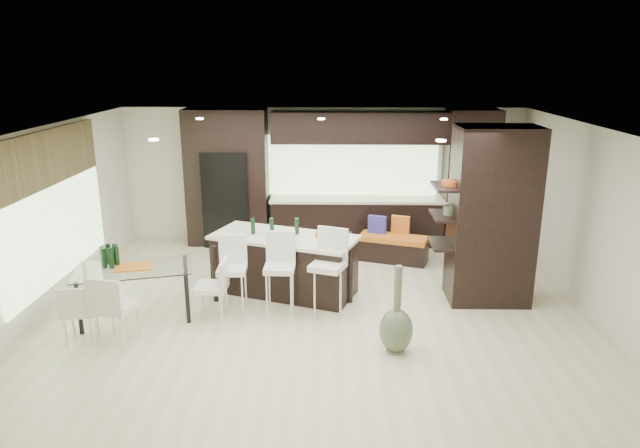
{
  "coord_description": "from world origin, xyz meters",
  "views": [
    {
      "loc": [
        0.19,
        -7.92,
        3.64
      ],
      "look_at": [
        0.0,
        0.6,
        1.15
      ],
      "focal_mm": 32.0,
      "sensor_mm": 36.0,
      "label": 1
    }
  ],
  "objects_px": {
    "stool_left": "(233,283)",
    "chair_far": "(80,314)",
    "floor_vase": "(397,309)",
    "stool_right": "(328,281)",
    "dining_table": "(136,292)",
    "chair_end": "(212,291)",
    "chair_near": "(116,311)",
    "kitchen_island": "(284,264)",
    "stool_mid": "(280,282)",
    "bench": "(393,248)"
  },
  "relations": [
    {
      "from": "floor_vase",
      "to": "dining_table",
      "type": "distance_m",
      "value": 3.78
    },
    {
      "from": "stool_mid",
      "to": "stool_right",
      "type": "bearing_deg",
      "value": 0.07
    },
    {
      "from": "dining_table",
      "to": "chair_near",
      "type": "bearing_deg",
      "value": -105.06
    },
    {
      "from": "dining_table",
      "to": "stool_left",
      "type": "bearing_deg",
      "value": -7.34
    },
    {
      "from": "stool_mid",
      "to": "chair_end",
      "type": "distance_m",
      "value": 0.99
    },
    {
      "from": "chair_end",
      "to": "stool_left",
      "type": "bearing_deg",
      "value": -54.44
    },
    {
      "from": "kitchen_island",
      "to": "stool_left",
      "type": "relative_size",
      "value": 2.45
    },
    {
      "from": "bench",
      "to": "floor_vase",
      "type": "distance_m",
      "value": 3.45
    },
    {
      "from": "bench",
      "to": "chair_end",
      "type": "xyz_separation_m",
      "value": [
        -2.86,
        -2.49,
        0.17
      ]
    },
    {
      "from": "stool_mid",
      "to": "floor_vase",
      "type": "relative_size",
      "value": 0.84
    },
    {
      "from": "stool_left",
      "to": "chair_end",
      "type": "relative_size",
      "value": 1.13
    },
    {
      "from": "floor_vase",
      "to": "chair_far",
      "type": "bearing_deg",
      "value": 177.27
    },
    {
      "from": "stool_right",
      "to": "chair_far",
      "type": "distance_m",
      "value": 3.39
    },
    {
      "from": "stool_mid",
      "to": "chair_near",
      "type": "distance_m",
      "value": 2.28
    },
    {
      "from": "stool_left",
      "to": "chair_near",
      "type": "height_order",
      "value": "stool_left"
    },
    {
      "from": "stool_right",
      "to": "chair_end",
      "type": "bearing_deg",
      "value": -153.93
    },
    {
      "from": "dining_table",
      "to": "stool_right",
      "type": "bearing_deg",
      "value": -11.68
    },
    {
      "from": "stool_left",
      "to": "chair_far",
      "type": "distance_m",
      "value": 2.09
    },
    {
      "from": "dining_table",
      "to": "chair_far",
      "type": "distance_m",
      "value": 0.89
    },
    {
      "from": "kitchen_island",
      "to": "stool_right",
      "type": "relative_size",
      "value": 2.2
    },
    {
      "from": "stool_left",
      "to": "chair_far",
      "type": "height_order",
      "value": "stool_left"
    },
    {
      "from": "kitchen_island",
      "to": "chair_far",
      "type": "bearing_deg",
      "value": -126.39
    },
    {
      "from": "bench",
      "to": "chair_far",
      "type": "bearing_deg",
      "value": -125.52
    },
    {
      "from": "kitchen_island",
      "to": "stool_right",
      "type": "bearing_deg",
      "value": -29.57
    },
    {
      "from": "dining_table",
      "to": "kitchen_island",
      "type": "bearing_deg",
      "value": 10.26
    },
    {
      "from": "kitchen_island",
      "to": "stool_right",
      "type": "distance_m",
      "value": 1.08
    },
    {
      "from": "stool_mid",
      "to": "chair_far",
      "type": "height_order",
      "value": "stool_mid"
    },
    {
      "from": "stool_mid",
      "to": "stool_right",
      "type": "height_order",
      "value": "stool_right"
    },
    {
      "from": "chair_far",
      "to": "stool_right",
      "type": "bearing_deg",
      "value": 7.49
    },
    {
      "from": "dining_table",
      "to": "chair_end",
      "type": "bearing_deg",
      "value": -15.06
    },
    {
      "from": "stool_left",
      "to": "chair_near",
      "type": "bearing_deg",
      "value": -147.07
    },
    {
      "from": "stool_mid",
      "to": "dining_table",
      "type": "height_order",
      "value": "stool_mid"
    },
    {
      "from": "dining_table",
      "to": "chair_far",
      "type": "bearing_deg",
      "value": -139.23
    },
    {
      "from": "stool_mid",
      "to": "floor_vase",
      "type": "xyz_separation_m",
      "value": [
        1.59,
        -1.11,
        0.09
      ]
    },
    {
      "from": "stool_mid",
      "to": "dining_table",
      "type": "distance_m",
      "value": 2.08
    },
    {
      "from": "chair_near",
      "to": "chair_far",
      "type": "distance_m",
      "value": 0.5
    },
    {
      "from": "stool_right",
      "to": "dining_table",
      "type": "bearing_deg",
      "value": -156.14
    },
    {
      "from": "chair_far",
      "to": "bench",
      "type": "bearing_deg",
      "value": 28.0
    },
    {
      "from": "chair_far",
      "to": "chair_end",
      "type": "xyz_separation_m",
      "value": [
        1.6,
        0.73,
        0.03
      ]
    },
    {
      "from": "stool_left",
      "to": "stool_right",
      "type": "height_order",
      "value": "stool_right"
    },
    {
      "from": "kitchen_island",
      "to": "chair_near",
      "type": "height_order",
      "value": "kitchen_island"
    },
    {
      "from": "stool_right",
      "to": "floor_vase",
      "type": "distance_m",
      "value": 1.41
    },
    {
      "from": "stool_mid",
      "to": "bench",
      "type": "bearing_deg",
      "value": 51.79
    },
    {
      "from": "chair_end",
      "to": "bench",
      "type": "bearing_deg",
      "value": -47.58
    },
    {
      "from": "chair_end",
      "to": "chair_far",
      "type": "bearing_deg",
      "value": 116.08
    },
    {
      "from": "stool_left",
      "to": "bench",
      "type": "relative_size",
      "value": 0.74
    },
    {
      "from": "floor_vase",
      "to": "dining_table",
      "type": "relative_size",
      "value": 0.73
    },
    {
      "from": "stool_left",
      "to": "stool_mid",
      "type": "height_order",
      "value": "stool_mid"
    },
    {
      "from": "chair_near",
      "to": "chair_end",
      "type": "xyz_separation_m",
      "value": [
        1.1,
        0.77,
        -0.04
      ]
    },
    {
      "from": "stool_mid",
      "to": "floor_vase",
      "type": "height_order",
      "value": "floor_vase"
    }
  ]
}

